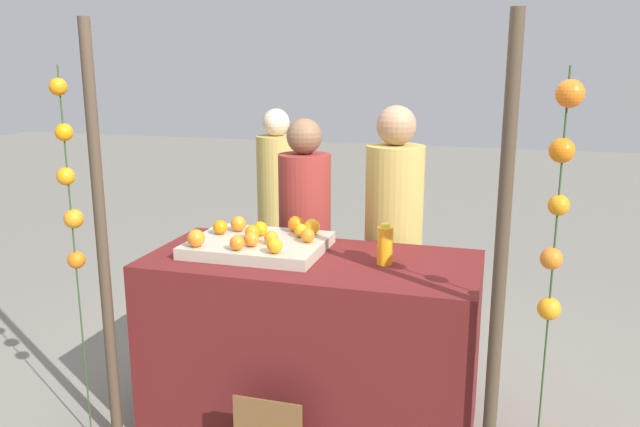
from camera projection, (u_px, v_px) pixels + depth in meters
name	position (u px, v px, depth m)	size (l,w,h in m)	color
ground_plane	(312.00, 422.00, 3.49)	(24.00, 24.00, 0.00)	gray
stall_counter	(312.00, 343.00, 3.38)	(1.69, 0.79, 0.94)	#5B1919
orange_tray	(258.00, 245.00, 3.40)	(0.70, 0.56, 0.06)	#B2AD99
orange_0	(237.00, 243.00, 3.19)	(0.08, 0.08, 0.08)	orange
orange_1	(271.00, 238.00, 3.30)	(0.07, 0.07, 0.07)	orange
orange_2	(220.00, 227.00, 3.49)	(0.08, 0.08, 0.08)	orange
orange_3	(196.00, 238.00, 3.25)	(0.09, 0.09, 0.09)	orange
orange_4	(296.00, 224.00, 3.54)	(0.09, 0.09, 0.09)	orange
orange_5	(275.00, 246.00, 3.14)	(0.08, 0.08, 0.08)	orange
orange_6	(308.00, 235.00, 3.33)	(0.07, 0.07, 0.07)	orange
orange_7	(301.00, 231.00, 3.43)	(0.07, 0.07, 0.07)	orange
orange_8	(252.00, 232.00, 3.39)	(0.08, 0.08, 0.08)	orange
orange_9	(260.00, 229.00, 3.46)	(0.08, 0.08, 0.08)	orange
orange_10	(238.00, 224.00, 3.55)	(0.09, 0.09, 0.09)	orange
orange_11	(312.00, 227.00, 3.48)	(0.09, 0.09, 0.09)	orange
orange_12	(252.00, 239.00, 3.26)	(0.08, 0.08, 0.08)	orange
juice_bottle	(385.00, 245.00, 3.16)	(0.08, 0.08, 0.21)	orange
vendor_left	(305.00, 256.00, 3.98)	(0.32, 0.32, 1.59)	maroon
vendor_right	(393.00, 258.00, 3.78)	(0.34, 0.34, 1.68)	tan
crowd_person_0	(394.00, 222.00, 4.99)	(0.30, 0.30, 1.50)	#99999E
crowd_person_1	(277.00, 214.00, 5.10)	(0.31, 0.31, 1.56)	tan
canopy_post_left	(102.00, 244.00, 3.09)	(0.06, 0.06, 2.11)	#473828
canopy_post_right	(499.00, 280.00, 2.59)	(0.06, 0.06, 2.11)	#473828
garland_strand_left	(69.00, 185.00, 3.05)	(0.10, 0.10, 1.90)	#2D4C23
garland_strand_right	(559.00, 196.00, 2.42)	(0.11, 0.11, 1.90)	#2D4C23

